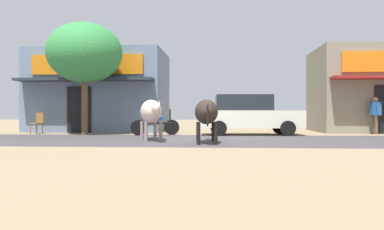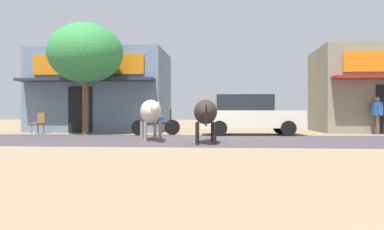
# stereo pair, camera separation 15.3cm
# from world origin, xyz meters

# --- Properties ---
(ground) EXTENTS (80.00, 80.00, 0.00)m
(ground) POSITION_xyz_m (0.00, 0.00, 0.00)
(ground) COLOR #937C5C
(asphalt_road) EXTENTS (72.00, 5.85, 0.00)m
(asphalt_road) POSITION_xyz_m (0.00, 0.00, 0.00)
(asphalt_road) COLOR #443D44
(asphalt_road) RESTS_ON ground
(storefront_left_cafe) EXTENTS (6.42, 5.12, 3.97)m
(storefront_left_cafe) POSITION_xyz_m (-5.22, 6.59, 1.99)
(storefront_left_cafe) COLOR slate
(storefront_left_cafe) RESTS_ON ground
(storefront_right_club) EXTENTS (6.25, 5.12, 4.00)m
(storefront_right_club) POSITION_xyz_m (8.53, 6.59, 2.00)
(storefront_right_club) COLOR gray
(storefront_right_club) RESTS_ON ground
(roadside_tree) EXTENTS (3.09, 3.09, 4.63)m
(roadside_tree) POSITION_xyz_m (-4.79, 2.89, 3.38)
(roadside_tree) COLOR brown
(roadside_tree) RESTS_ON ground
(parked_hatchback_car) EXTENTS (4.22, 1.99, 1.64)m
(parked_hatchback_car) POSITION_xyz_m (1.96, 3.29, 0.84)
(parked_hatchback_car) COLOR beige
(parked_hatchback_car) RESTS_ON ground
(parked_motorcycle) EXTENTS (1.88, 0.86, 1.06)m
(parked_motorcycle) POSITION_xyz_m (-1.79, 2.76, 0.47)
(parked_motorcycle) COLOR black
(parked_motorcycle) RESTS_ON ground
(cow_near_brown) EXTENTS (1.25, 2.73, 1.33)m
(cow_near_brown) POSITION_xyz_m (-1.46, -0.27, 0.94)
(cow_near_brown) COLOR beige
(cow_near_brown) RESTS_ON ground
(cow_far_dark) EXTENTS (0.83, 2.74, 1.30)m
(cow_far_dark) POSITION_xyz_m (0.39, -1.24, 0.92)
(cow_far_dark) COLOR #2D2520
(cow_far_dark) RESTS_ON ground
(pedestrian_by_shop) EXTENTS (0.45, 0.61, 1.58)m
(pedestrian_by_shop) POSITION_xyz_m (7.36, 4.19, 0.92)
(pedestrian_by_shop) COLOR brown
(pedestrian_by_shop) RESTS_ON ground
(cafe_chair_near_tree) EXTENTS (0.57, 0.57, 0.92)m
(cafe_chair_near_tree) POSITION_xyz_m (-7.12, 3.60, 0.51)
(cafe_chair_near_tree) COLOR brown
(cafe_chair_near_tree) RESTS_ON ground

